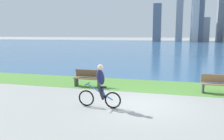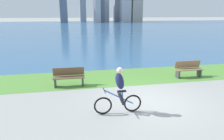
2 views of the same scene
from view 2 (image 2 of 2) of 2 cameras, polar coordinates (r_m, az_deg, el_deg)
The scene contains 6 objects.
ground_plane at distance 8.75m, azimuth 10.13°, elevation -8.23°, with size 300.00×300.00×0.00m, color #9E9E99.
grass_strip_bayside at distance 11.81m, azimuth 4.15°, elevation -1.72°, with size 120.00×3.17×0.01m, color #59933D.
bay_water_surface at distance 52.61m, azimuth -8.02°, elevation 11.43°, with size 300.00×79.87×0.00m, color #386693.
cyclist_lead at distance 7.32m, azimuth 1.97°, elevation -5.69°, with size 1.72×0.52×1.68m.
bench_near_path at distance 10.35m, azimuth -11.69°, elevation -1.90°, with size 1.50×0.47×0.90m.
bench_far_along_path at distance 12.31m, azimuth 20.11°, elevation 0.23°, with size 1.50×0.47×0.90m.
Camera 2 is at (-3.02, -7.44, 3.46)m, focal length 33.51 mm.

